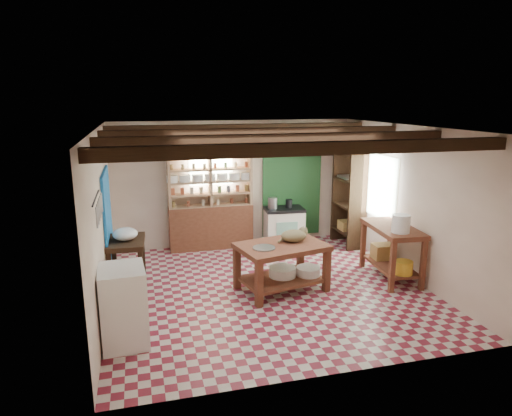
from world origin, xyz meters
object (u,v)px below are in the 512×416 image
object	(u,v)px
white_cabinet	(123,306)
right_counter	(391,252)
stove	(284,226)
work_table	(281,267)
prep_table	(127,265)
cat	(294,236)

from	to	relation	value
white_cabinet	right_counter	distance (m)	4.53
stove	right_counter	distance (m)	2.55
stove	work_table	bearing A→B (deg)	-104.54
stove	prep_table	bearing A→B (deg)	-148.35
stove	prep_table	distance (m)	3.57
work_table	stove	xyz separation A→B (m)	(0.78, 2.26, 0.01)
work_table	white_cabinet	size ratio (longest dim) A/B	1.36
work_table	cat	size ratio (longest dim) A/B	3.25
right_counter	cat	xyz separation A→B (m)	(-1.75, 0.09, 0.41)
stove	cat	bearing A→B (deg)	-99.74
work_table	stove	size ratio (longest dim) A/B	1.68
work_table	white_cabinet	distance (m)	2.65
prep_table	cat	distance (m)	2.72
stove	white_cabinet	bearing A→B (deg)	-129.38
prep_table	right_counter	world-z (taller)	right_counter
white_cabinet	cat	xyz separation A→B (m)	(2.65, 1.17, 0.37)
white_cabinet	work_table	bearing A→B (deg)	20.14
work_table	cat	distance (m)	0.54
stove	right_counter	bearing A→B (deg)	-57.40
work_table	cat	bearing A→B (deg)	11.31
work_table	stove	distance (m)	2.39
right_counter	work_table	bearing A→B (deg)	-174.72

